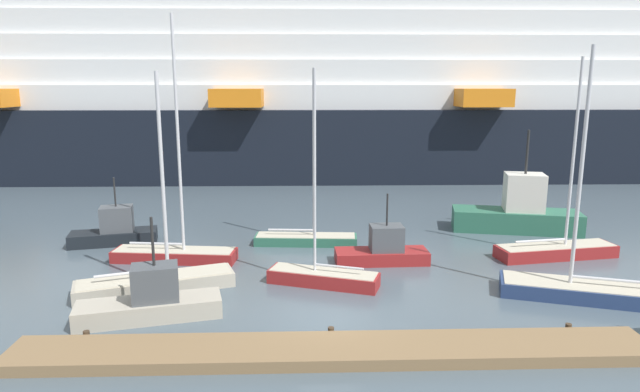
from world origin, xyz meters
The scene contains 13 objects.
ground_plane centered at (0.00, 0.00, 0.00)m, with size 600.00×600.00×0.00m, color #4C5B66.
dock_pier centered at (0.00, -3.10, 0.22)m, with size 23.38×2.56×0.52m.
sailboat_0 centered at (-0.07, 4.10, 0.51)m, with size 5.65×3.12×10.47m.
sailboat_1 centered at (-8.25, 8.05, 0.63)m, with size 7.02×2.36×13.32m.
sailboat_2 centered at (-0.86, 11.06, 0.51)m, with size 6.40×1.97×10.70m.
sailboat_3 centered at (11.89, 1.94, 0.52)m, with size 7.61×4.29×11.40m.
sailboat_4 centered at (13.46, 7.98, 0.55)m, with size 7.13×2.75×11.21m.
sailboat_5 centered at (-8.13, 3.59, 0.52)m, with size 7.53×4.07×10.33m.
fishing_boat_0 centered at (-12.75, 11.61, 0.82)m, with size 5.43×2.86×4.17m.
fishing_boat_1 centered at (13.47, 13.71, 1.28)m, with size 8.61×4.17×6.83m.
fishing_boat_2 centered at (3.40, 7.39, 0.73)m, with size 5.17×1.92×3.92m.
fishing_boat_3 centered at (-7.48, 0.43, 0.78)m, with size 6.18×3.00×4.42m.
cruise_ship centered at (4.40, 40.05, 8.36)m, with size 133.29×21.71×25.96m.
Camera 1 is at (-1.08, -21.17, 9.73)m, focal length 30.28 mm.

